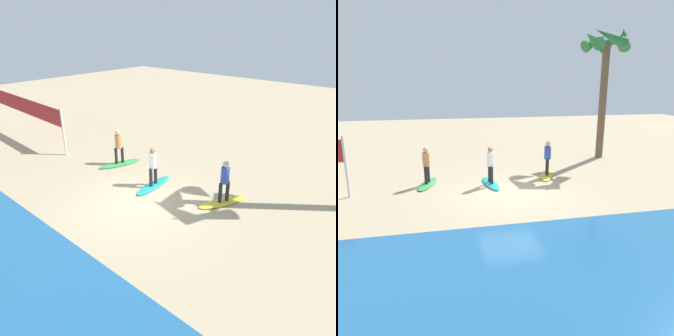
# 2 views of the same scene
# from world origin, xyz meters

# --- Properties ---
(ground_plane) EXTENTS (60.00, 60.00, 0.00)m
(ground_plane) POSITION_xyz_m (0.00, 0.00, 0.00)
(ground_plane) COLOR tan
(surfboard_yellow) EXTENTS (1.38, 2.14, 0.09)m
(surfboard_yellow) POSITION_xyz_m (-2.36, -2.21, 0.04)
(surfboard_yellow) COLOR yellow
(surfboard_yellow) RESTS_ON ground
(surfer_yellow) EXTENTS (0.32, 0.43, 1.64)m
(surfer_yellow) POSITION_xyz_m (-2.36, -2.21, 1.04)
(surfer_yellow) COLOR #232328
(surfer_yellow) RESTS_ON surfboard_yellow
(surfboard_teal) EXTENTS (0.79, 2.15, 0.09)m
(surfboard_teal) POSITION_xyz_m (0.58, -1.46, 0.04)
(surfboard_teal) COLOR teal
(surfboard_teal) RESTS_ON ground
(surfer_teal) EXTENTS (0.32, 0.46, 1.64)m
(surfer_teal) POSITION_xyz_m (0.58, -1.46, 1.04)
(surfer_teal) COLOR #232328
(surfer_teal) RESTS_ON surfboard_teal
(surfboard_green) EXTENTS (1.16, 2.17, 0.09)m
(surfboard_green) POSITION_xyz_m (3.38, -2.04, 0.04)
(surfboard_green) COLOR green
(surfboard_green) RESTS_ON ground
(surfer_green) EXTENTS (0.32, 0.45, 1.64)m
(surfer_green) POSITION_xyz_m (3.38, -2.04, 1.04)
(surfer_green) COLOR #232328
(surfer_green) RESTS_ON surfboard_green
(volleyball_net) EXTENTS (9.09, 0.50, 2.50)m
(volleyball_net) POSITION_xyz_m (10.92, -1.24, 1.79)
(volleyball_net) COLOR silver
(volleyball_net) RESTS_ON ground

